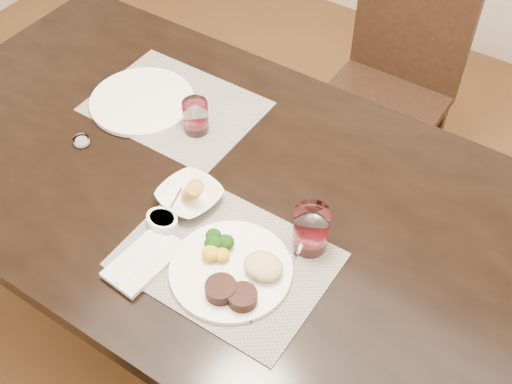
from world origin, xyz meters
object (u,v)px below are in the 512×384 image
Objects in this scene: dinner_plate at (235,271)px; far_plate at (142,101)px; steak_knife at (264,296)px; cracker_bowl at (190,196)px; wine_glass_near at (311,231)px; chair_far at (392,79)px.

dinner_plate is 0.65m from far_plate.
steak_knife is 1.28× the size of cracker_bowl.
wine_glass_near is (0.10, 0.17, 0.03)m from dinner_plate.
chair_far is at bearing 61.35° from far_plate.
dinner_plate is at bearing -28.97° from cracker_bowl.
steak_knife is at bearing -28.77° from far_plate.
far_plate is at bearing 146.86° from steak_knife.
chair_far is 1.20m from steak_knife.
wine_glass_near is 0.38× the size of far_plate.
cracker_bowl is 0.41m from far_plate.
dinner_plate is at bearing -84.17° from chair_far.
steak_knife is at bearing -23.72° from cracker_bowl.
steak_knife is 0.18m from wine_glass_near.
far_plate is (-0.65, 0.17, -0.04)m from wine_glass_near.
chair_far reaches higher than steak_knife.
far_plate is at bearing 153.95° from dinner_plate.
chair_far is 1.18m from dinner_plate.
chair_far is 0.95m from far_plate.
steak_knife is 0.73m from far_plate.
chair_far is 3.27× the size of dinner_plate.
wine_glass_near is at bearing 8.44° from cracker_bowl.
far_plate is (-0.34, 0.22, -0.01)m from cracker_bowl.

